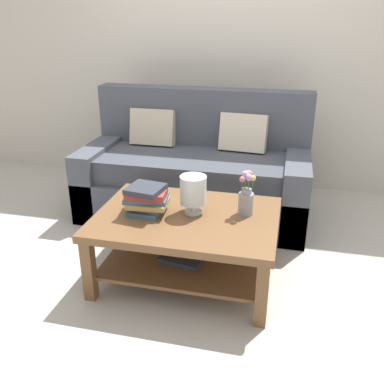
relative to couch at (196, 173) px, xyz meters
The scene contains 7 objects.
ground_plane 0.86m from the couch, 82.59° to the right, with size 10.00×10.00×0.00m, color #B7B2A8.
back_wall 1.32m from the couch, 83.48° to the left, with size 6.40×0.12×2.70m, color beige.
couch is the anchor object (origin of this frame).
coffee_table 1.05m from the couch, 80.45° to the right, with size 1.17×0.86×0.47m.
book_stack_main 1.08m from the couch, 94.55° to the right, with size 0.30×0.25×0.19m.
glass_hurricane_vase 1.05m from the couch, 78.13° to the right, with size 0.17×0.17×0.25m.
flower_pitcher 1.10m from the couch, 59.78° to the right, with size 0.10×0.11×0.29m.
Camera 1 is at (0.67, -2.64, 1.67)m, focal length 39.47 mm.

